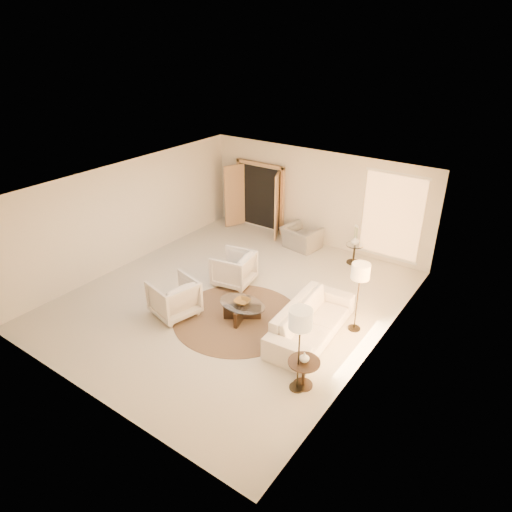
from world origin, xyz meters
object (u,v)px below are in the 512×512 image
Objects in this scene: accent_chair at (301,234)px; end_vase at (304,357)px; sofa at (311,320)px; floor_lamp_far at (300,323)px; bowl at (242,302)px; side_vase at (355,240)px; armchair_left at (234,267)px; end_table at (304,369)px; side_table at (354,252)px; floor_lamp_near at (360,274)px; armchair_right at (174,296)px; coffee_table at (242,309)px.

accent_chair reaches higher than end_vase.
sofa is 1.50× the size of floor_lamp_far.
side_vase is at bearing 77.31° from bowl.
bowl is at bearing -102.69° from side_vase.
end_table is at bearing 46.30° from armchair_left.
floor_lamp_far is (0.58, -1.54, 1.06)m from sofa.
end_vase is at bearing 0.00° from end_table.
accent_chair reaches higher than side_table.
floor_lamp_near reaches higher than end_vase.
side_table is 0.35× the size of floor_lamp_near.
side_vase is (-1.23, 5.14, -0.75)m from floor_lamp_far.
end_vase is at bearing 98.16° from armchair_right.
bowl is (1.37, 0.72, -0.02)m from armchair_right.
floor_lamp_near reaches higher than end_table.
bowl is at bearing -153.71° from floor_lamp_near.
sofa reaches higher than side_table.
end_vase is (0.63, -1.42, 0.27)m from sofa.
side_table is 0.34m from side_vase.
side_vase reaches higher than end_vase.
floor_lamp_far is at bearing -29.32° from coffee_table.
accent_chair is 4.14× the size of side_vase.
coffee_table is 4.07m from side_vase.
end_table is 0.37× the size of floor_lamp_near.
end_vase is (-0.04, -2.16, -0.70)m from floor_lamp_near.
armchair_right reaches higher than accent_chair.
end_vase is at bearing -26.26° from bowl.
armchair_left is 4.98× the size of end_vase.
sofa is 1.75× the size of coffee_table.
armchair_right is at bearing 174.31° from end_vase.
side_vase is (-1.28, 5.02, 0.30)m from end_table.
floor_lamp_far is at bearing -29.32° from bowl.
end_table is 0.35× the size of floor_lamp_far.
side_vase is (0.00, -0.00, 0.34)m from side_table.
side_vase is at bearing 77.31° from coffee_table.
side_vase is at bearing 114.72° from floor_lamp_near.
side_vase reaches higher than side_table.
side_table is (-1.28, 5.02, -0.04)m from end_table.
side_table reaches higher than end_table.
coffee_table is (1.12, -1.14, -0.21)m from armchair_left.
bowl is 4.05m from side_vase.
accent_chair is 1.69m from side_vase.
floor_lamp_near reaches higher than sofa.
floor_lamp_near is (2.99, -2.86, 0.91)m from accent_chair.
sofa is 3.67m from side_vase.
armchair_left reaches higher than accent_chair.
end_table is 5.18m from side_table.
floor_lamp_near is at bearing -65.28° from side_vase.
armchair_right is 3.56m from end_vase.
accent_chair is 5.82m from end_table.
armchair_right is 0.57× the size of floor_lamp_far.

